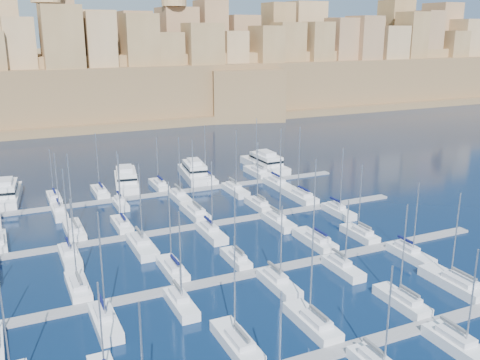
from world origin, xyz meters
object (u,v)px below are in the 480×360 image
sailboat_2 (237,343)px  sailboat_4 (402,301)px  motor_yacht_d (265,163)px  motor_yacht_a (7,193)px  motor_yacht_c (194,172)px  motor_yacht_b (126,179)px

sailboat_2 → sailboat_4: sailboat_4 is taller
sailboat_4 → motor_yacht_d: size_ratio=0.79×
motor_yacht_a → motor_yacht_c: size_ratio=1.00×
sailboat_4 → motor_yacht_c: size_ratio=0.84×
motor_yacht_b → motor_yacht_c: (16.57, -0.17, 0.00)m
sailboat_4 → motor_yacht_d: 72.80m
motor_yacht_a → sailboat_2: bearing=-72.8°
sailboat_2 → motor_yacht_a: sailboat_2 is taller
sailboat_2 → motor_yacht_d: size_ratio=0.76×
sailboat_2 → motor_yacht_b: (3.88, 69.94, 0.98)m
sailboat_2 → motor_yacht_a: size_ratio=0.81×
motor_yacht_a → motor_yacht_b: size_ratio=0.97×
motor_yacht_a → motor_yacht_d: size_ratio=0.94×
motor_yacht_a → motor_yacht_c: bearing=-0.0°
motor_yacht_a → motor_yacht_d: (61.87, 0.76, 0.00)m
sailboat_2 → motor_yacht_a: 73.07m
sailboat_2 → motor_yacht_a: bearing=107.2°
sailboat_4 → motor_yacht_b: sailboat_4 is taller
sailboat_2 → sailboat_4: 23.73m
motor_yacht_b → motor_yacht_d: bearing=1.0°
sailboat_2 → motor_yacht_c: size_ratio=0.82×
sailboat_2 → motor_yacht_b: bearing=86.8°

